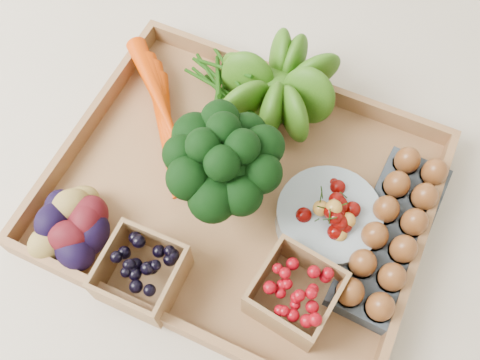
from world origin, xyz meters
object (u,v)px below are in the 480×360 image
at_px(tray, 240,195).
at_px(egg_carton, 390,236).
at_px(broccoli, 225,178).
at_px(cherry_bowl, 328,218).

relative_size(tray, egg_carton, 2.05).
height_order(broccoli, cherry_bowl, broccoli).
bearing_deg(broccoli, cherry_bowl, 8.77).
bearing_deg(broccoli, egg_carton, 8.61).
height_order(tray, egg_carton, egg_carton).
relative_size(tray, cherry_bowl, 3.61).
distance_m(tray, broccoli, 0.08).
height_order(cherry_bowl, egg_carton, cherry_bowl).
distance_m(cherry_bowl, egg_carton, 0.09).
distance_m(broccoli, egg_carton, 0.25).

